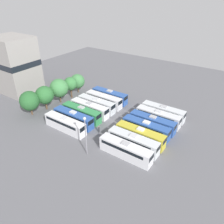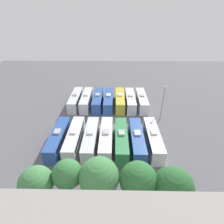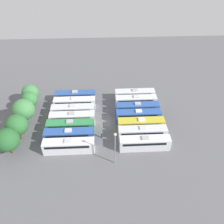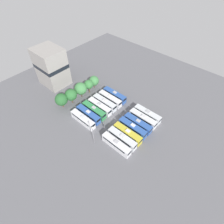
{
  "view_description": "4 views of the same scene",
  "coord_description": "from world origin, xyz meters",
  "px_view_note": "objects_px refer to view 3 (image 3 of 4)",
  "views": [
    {
      "loc": [
        -40.14,
        -26.41,
        31.13
      ],
      "look_at": [
        0.05,
        1.23,
        2.97
      ],
      "focal_mm": 35.0,
      "sensor_mm": 36.0,
      "label": 1
    },
    {
      "loc": [
        -1.75,
        36.61,
        24.49
      ],
      "look_at": [
        -1.11,
        0.69,
        3.28
      ],
      "focal_mm": 28.0,
      "sensor_mm": 36.0,
      "label": 2
    },
    {
      "loc": [
        -43.22,
        0.43,
        39.4
      ],
      "look_at": [
        1.85,
        -1.74,
        1.84
      ],
      "focal_mm": 35.0,
      "sensor_mm": 36.0,
      "label": 3
    },
    {
      "loc": [
        -35.57,
        -29.93,
        53.98
      ],
      "look_at": [
        0.09,
        1.83,
        3.13
      ],
      "focal_mm": 28.0,
      "sensor_mm": 36.0,
      "label": 4
    }
  ],
  "objects_px": {
    "bus_1": "(142,133)",
    "bus_13": "(75,96)",
    "bus_10": "(72,118)",
    "tree_4": "(30,93)",
    "bus_2": "(141,124)",
    "worker_person": "(102,135)",
    "bus_3": "(138,116)",
    "tree_1": "(17,125)",
    "bus_7": "(69,146)",
    "bus_11": "(73,110)",
    "bus_6": "(135,95)",
    "light_pole": "(115,144)",
    "bus_4": "(137,108)",
    "bus_12": "(75,103)",
    "bus_0": "(145,143)",
    "tree_2": "(23,110)",
    "bus_9": "(70,126)",
    "tree_0": "(7,140)",
    "bus_8": "(69,135)",
    "tree_3": "(29,99)",
    "bus_5": "(136,101)"
  },
  "relations": [
    {
      "from": "bus_4",
      "to": "bus_12",
      "type": "height_order",
      "value": "same"
    },
    {
      "from": "bus_13",
      "to": "tree_1",
      "type": "height_order",
      "value": "tree_1"
    },
    {
      "from": "bus_1",
      "to": "tree_0",
      "type": "distance_m",
      "value": 30.7
    },
    {
      "from": "worker_person",
      "to": "tree_4",
      "type": "relative_size",
      "value": 0.27
    },
    {
      "from": "bus_4",
      "to": "tree_4",
      "type": "relative_size",
      "value": 1.85
    },
    {
      "from": "tree_1",
      "to": "bus_4",
      "type": "bearing_deg",
      "value": -74.53
    },
    {
      "from": "bus_1",
      "to": "bus_13",
      "type": "distance_m",
      "value": 23.69
    },
    {
      "from": "worker_person",
      "to": "bus_10",
      "type": "bearing_deg",
      "value": 53.31
    },
    {
      "from": "bus_2",
      "to": "bus_13",
      "type": "relative_size",
      "value": 1.0
    },
    {
      "from": "bus_9",
      "to": "tree_2",
      "type": "relative_size",
      "value": 1.55
    },
    {
      "from": "bus_4",
      "to": "bus_12",
      "type": "xyz_separation_m",
      "value": [
        3.27,
        17.44,
        0.0
      ]
    },
    {
      "from": "bus_4",
      "to": "worker_person",
      "type": "relative_size",
      "value": 6.83
    },
    {
      "from": "bus_4",
      "to": "bus_12",
      "type": "bearing_deg",
      "value": 79.4
    },
    {
      "from": "bus_9",
      "to": "bus_10",
      "type": "bearing_deg",
      "value": -4.4
    },
    {
      "from": "worker_person",
      "to": "bus_11",
      "type": "bearing_deg",
      "value": 41.0
    },
    {
      "from": "bus_6",
      "to": "bus_13",
      "type": "distance_m",
      "value": 17.67
    },
    {
      "from": "bus_3",
      "to": "light_pole",
      "type": "relative_size",
      "value": 1.27
    },
    {
      "from": "bus_2",
      "to": "tree_2",
      "type": "bearing_deg",
      "value": 83.11
    },
    {
      "from": "bus_6",
      "to": "light_pole",
      "type": "relative_size",
      "value": 1.27
    },
    {
      "from": "bus_0",
      "to": "tree_3",
      "type": "xyz_separation_m",
      "value": [
        14.29,
        28.96,
        2.94
      ]
    },
    {
      "from": "bus_1",
      "to": "tree_2",
      "type": "relative_size",
      "value": 1.55
    },
    {
      "from": "bus_1",
      "to": "tree_3",
      "type": "bearing_deg",
      "value": 69.16
    },
    {
      "from": "bus_3",
      "to": "bus_12",
      "type": "bearing_deg",
      "value": 69.74
    },
    {
      "from": "bus_0",
      "to": "bus_6",
      "type": "height_order",
      "value": "same"
    },
    {
      "from": "bus_6",
      "to": "bus_10",
      "type": "bearing_deg",
      "value": 118.97
    },
    {
      "from": "bus_13",
      "to": "bus_0",
      "type": "bearing_deg",
      "value": -137.7
    },
    {
      "from": "bus_6",
      "to": "light_pole",
      "type": "distance_m",
      "value": 24.68
    },
    {
      "from": "bus_1",
      "to": "bus_9",
      "type": "distance_m",
      "value": 17.94
    },
    {
      "from": "tree_1",
      "to": "bus_5",
      "type": "bearing_deg",
      "value": -68.75
    },
    {
      "from": "tree_0",
      "to": "tree_4",
      "type": "bearing_deg",
      "value": -1.68
    },
    {
      "from": "bus_10",
      "to": "bus_11",
      "type": "xyz_separation_m",
      "value": [
        3.14,
        0.05,
        0.0
      ]
    },
    {
      "from": "bus_4",
      "to": "bus_12",
      "type": "relative_size",
      "value": 1.0
    },
    {
      "from": "bus_0",
      "to": "worker_person",
      "type": "bearing_deg",
      "value": 68.83
    },
    {
      "from": "bus_3",
      "to": "tree_1",
      "type": "height_order",
      "value": "tree_1"
    },
    {
      "from": "bus_9",
      "to": "worker_person",
      "type": "distance_m",
      "value": 8.29
    },
    {
      "from": "bus_8",
      "to": "bus_7",
      "type": "bearing_deg",
      "value": -174.31
    },
    {
      "from": "bus_3",
      "to": "tree_3",
      "type": "height_order",
      "value": "tree_3"
    },
    {
      "from": "bus_5",
      "to": "bus_12",
      "type": "xyz_separation_m",
      "value": [
        -0.07,
        17.49,
        0.0
      ]
    },
    {
      "from": "bus_7",
      "to": "bus_11",
      "type": "distance_m",
      "value": 12.66
    },
    {
      "from": "tree_1",
      "to": "tree_3",
      "type": "relative_size",
      "value": 1.04
    },
    {
      "from": "bus_10",
      "to": "tree_4",
      "type": "bearing_deg",
      "value": 54.21
    },
    {
      "from": "bus_0",
      "to": "tree_3",
      "type": "bearing_deg",
      "value": 63.74
    },
    {
      "from": "bus_0",
      "to": "tree_1",
      "type": "relative_size",
      "value": 1.65
    },
    {
      "from": "bus_6",
      "to": "bus_12",
      "type": "relative_size",
      "value": 1.0
    },
    {
      "from": "bus_11",
      "to": "tree_1",
      "type": "relative_size",
      "value": 1.65
    },
    {
      "from": "bus_2",
      "to": "worker_person",
      "type": "height_order",
      "value": "bus_2"
    },
    {
      "from": "bus_4",
      "to": "tree_2",
      "type": "bearing_deg",
      "value": 95.55
    },
    {
      "from": "light_pole",
      "to": "tree_4",
      "type": "xyz_separation_m",
      "value": [
        22.41,
        22.78,
        -2.13
      ]
    },
    {
      "from": "bus_10",
      "to": "tree_2",
      "type": "height_order",
      "value": "tree_2"
    },
    {
      "from": "tree_0",
      "to": "bus_8",
      "type": "bearing_deg",
      "value": -75.71
    }
  ]
}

